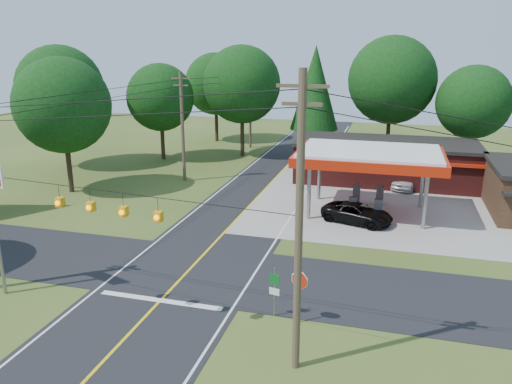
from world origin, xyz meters
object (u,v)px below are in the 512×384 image
(gas_canopy, at_px, (369,158))
(suv_car, at_px, (357,213))
(sedan_car, at_px, (407,179))
(octagonal_stop_sign, at_px, (299,284))

(gas_canopy, bearing_deg, suv_car, -101.72)
(gas_canopy, xyz_separation_m, sedan_car, (3.00, 8.00, -3.47))
(octagonal_stop_sign, bearing_deg, sedan_car, 78.58)
(sedan_car, bearing_deg, suv_car, -94.67)
(sedan_car, height_order, octagonal_stop_sign, octagonal_stop_sign)
(gas_canopy, relative_size, sedan_car, 2.28)
(suv_car, height_order, sedan_car, sedan_car)
(gas_canopy, height_order, suv_car, gas_canopy)
(gas_canopy, xyz_separation_m, suv_car, (-0.50, -2.41, -3.57))
(octagonal_stop_sign, bearing_deg, gas_canopy, 83.19)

